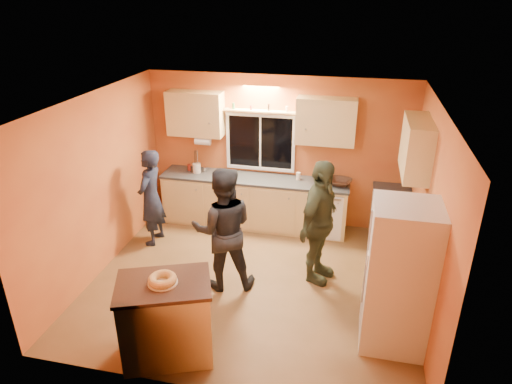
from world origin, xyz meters
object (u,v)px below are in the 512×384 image
(island, at_px, (166,319))
(person_right, at_px, (319,223))
(refrigerator, at_px, (399,277))
(person_center, at_px, (223,229))
(person_left, at_px, (151,198))

(island, distance_m, person_right, 2.44)
(refrigerator, bearing_deg, person_center, 163.68)
(refrigerator, distance_m, person_right, 1.48)
(refrigerator, xyz_separation_m, person_center, (-2.25, 0.66, -0.01))
(person_center, bearing_deg, person_left, -48.15)
(person_left, bearing_deg, island, 29.60)
(refrigerator, height_order, person_left, refrigerator)
(person_left, bearing_deg, person_right, 82.29)
(island, relative_size, person_left, 0.75)
(refrigerator, relative_size, person_left, 1.13)
(person_left, distance_m, person_center, 1.73)
(person_left, bearing_deg, person_center, 60.51)
(refrigerator, relative_size, person_center, 1.01)
(person_left, height_order, person_right, person_right)
(refrigerator, relative_size, island, 1.51)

